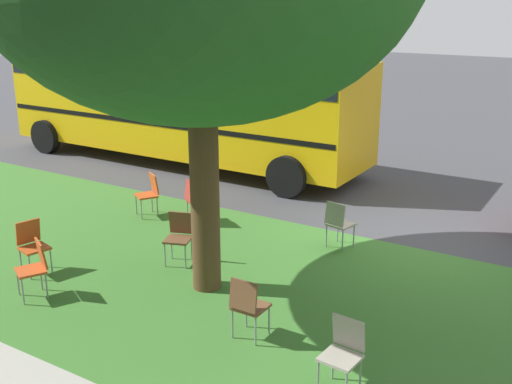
{
  "coord_description": "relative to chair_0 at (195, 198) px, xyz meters",
  "views": [
    {
      "loc": [
        -3.01,
        10.5,
        4.33
      ],
      "look_at": [
        2.65,
        1.31,
        0.92
      ],
      "focal_mm": 43.22,
      "sensor_mm": 36.0,
      "label": 1
    }
  ],
  "objects": [
    {
      "name": "chair_7",
      "position": [
        -0.96,
        1.7,
        0.0
      ],
      "size": [
        0.53,
        0.54,
        0.88
      ],
      "color": "brown",
      "rests_on": "ground"
    },
    {
      "name": "chair_5",
      "position": [
        -3.28,
        3.2,
        0.0
      ],
      "size": [
        0.42,
        0.42,
        0.88
      ],
      "color": "brown",
      "rests_on": "ground"
    },
    {
      "name": "grass_verge",
      "position": [
        -4.15,
        1.98,
        -0.52
      ],
      "size": [
        48.0,
        6.0,
        0.01
      ],
      "primitive_type": "cube",
      "color": "#3D752D",
      "rests_on": "ground"
    },
    {
      "name": "chair_0",
      "position": [
        0.0,
        0.0,
        0.0
      ],
      "size": [
        0.57,
        0.58,
        0.88
      ],
      "color": "#B7332D",
      "rests_on": "ground"
    },
    {
      "name": "chair_1",
      "position": [
        1.06,
        0.14,
        0.0
      ],
      "size": [
        0.57,
        0.57,
        0.88
      ],
      "color": "#C64C1E",
      "rests_on": "ground"
    },
    {
      "name": "chair_6",
      "position": [
        0.84,
        3.27,
        0.0
      ],
      "size": [
        0.51,
        0.51,
        0.88
      ],
      "color": "#C64C1E",
      "rests_on": "ground"
    },
    {
      "name": "ground",
      "position": [
        -4.15,
        -1.22,
        -0.52
      ],
      "size": [
        80.0,
        80.0,
        0.0
      ],
      "primitive_type": "plane",
      "color": "#424247"
    },
    {
      "name": "chair_4",
      "position": [
        0.08,
        3.83,
        0.0
      ],
      "size": [
        0.56,
        0.56,
        0.88
      ],
      "color": "#C64C1E",
      "rests_on": "ground"
    },
    {
      "name": "school_bus",
      "position": [
        3.24,
        -3.69,
        1.24
      ],
      "size": [
        10.4,
        2.8,
        2.88
      ],
      "color": "yellow",
      "rests_on": "ground"
    },
    {
      "name": "chair_3",
      "position": [
        -4.79,
        3.55,
        0.0
      ],
      "size": [
        0.45,
        0.45,
        0.88
      ],
      "color": "#ADA393",
      "rests_on": "ground"
    },
    {
      "name": "chair_2",
      "position": [
        -3.0,
        -0.27,
        0.0
      ],
      "size": [
        0.5,
        0.5,
        0.88
      ],
      "color": "#ADA393",
      "rests_on": "ground"
    }
  ]
}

